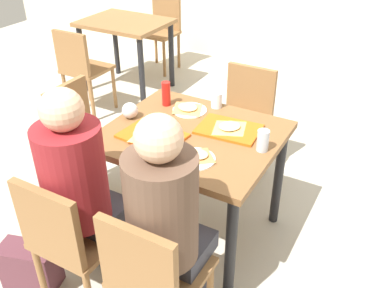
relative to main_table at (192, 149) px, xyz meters
The scene contains 25 objects.
ground_plane 0.67m from the main_table, ahead, with size 10.00×10.00×0.02m, color #B2AD9E.
main_table is the anchor object (origin of this frame).
chair_near_left 0.87m from the main_table, 107.03° to the right, with size 0.40×0.40×0.87m.
chair_near_right 0.87m from the main_table, 72.97° to the right, with size 0.40×0.40×0.87m.
chair_far_side 0.83m from the main_table, 90.00° to the left, with size 0.40×0.40×0.87m.
chair_left_end 0.90m from the main_table, behind, with size 0.40×0.40×0.87m.
person_in_red 0.73m from the main_table, 110.28° to the right, with size 0.32×0.42×1.28m.
person_in_brown_jacket 0.73m from the main_table, 69.72° to the right, with size 0.32×0.42×1.28m.
tray_red_near 0.26m from the main_table, 139.00° to the right, with size 0.36×0.26×0.02m, color #D85914.
tray_red_far 0.25m from the main_table, 36.69° to the left, with size 0.36×0.26×0.02m, color #D85914.
paper_plate_center 0.31m from the main_table, 122.11° to the left, with size 0.22×0.22×0.01m, color white.
paper_plate_near_edge 0.31m from the main_table, 57.89° to the right, with size 0.22×0.22×0.01m, color white.
pizza_slice_a 0.28m from the main_table, 135.03° to the right, with size 0.26×0.27×0.02m.
pizza_slice_b 0.26m from the main_table, 35.91° to the left, with size 0.24×0.25×0.02m.
pizza_slice_c 0.32m from the main_table, 124.80° to the left, with size 0.25×0.24×0.02m.
pizza_slice_d 0.29m from the main_table, 54.65° to the right, with size 0.18×0.16×0.02m.
plastic_cup_a 0.40m from the main_table, 93.87° to the left, with size 0.07×0.07×0.10m, color white.
plastic_cup_b 0.40m from the main_table, 86.13° to the right, with size 0.07×0.07×0.10m, color white.
soda_can 0.46m from the main_table, ahead, with size 0.07×0.07×0.12m, color #B7BCC6.
condiment_bottle 0.45m from the main_table, 143.66° to the left, with size 0.06×0.06×0.16m, color red.
foil_bundle 0.46m from the main_table, behind, with size 0.10×0.10×0.10m, color silver.
handbag 1.15m from the main_table, 125.70° to the right, with size 0.32×0.16×0.28m, color #592D38.
background_table 2.47m from the main_table, 135.91° to the left, with size 0.90×0.70×0.77m.
background_chair_near 2.04m from the main_table, 150.91° to the left, with size 0.40×0.40×0.87m.
background_chair_far 3.03m from the main_table, 125.90° to the left, with size 0.40×0.40×0.87m.
Camera 1 is at (1.05, -1.89, 2.02)m, focal length 39.96 mm.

